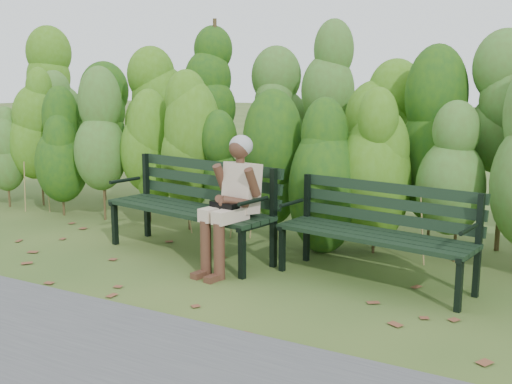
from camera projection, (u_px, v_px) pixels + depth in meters
The scene contains 6 objects.
ground at pixel (237, 281), 5.32m from camera, with size 80.00×80.00×0.00m, color #2D4C1C.
hedge_band at pixel (321, 126), 6.69m from camera, with size 11.04×1.67×2.42m.
leaf_litter at pixel (271, 288), 5.14m from camera, with size 6.11×2.09×0.01m.
bench_left at pixel (195, 200), 6.10m from camera, with size 1.99×0.96×0.95m.
bench_right at pixel (379, 225), 5.25m from camera, with size 1.80×0.83×0.87m.
seated_woman at pixel (233, 194), 5.51m from camera, with size 0.50×0.73×1.26m.
Camera 1 is at (2.59, -4.37, 1.74)m, focal length 42.00 mm.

